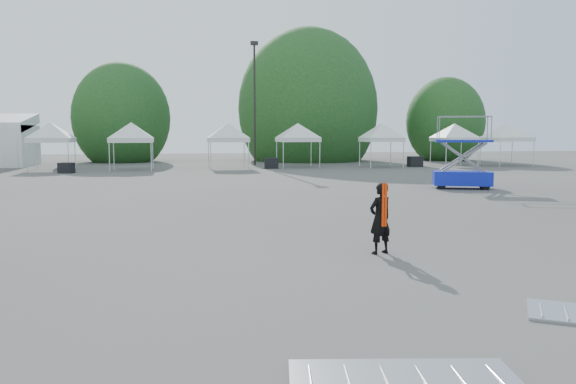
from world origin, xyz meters
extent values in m
plane|color=#474442|center=(0.00, 0.00, 0.00)|extent=(120.00, 120.00, 0.00)
cylinder|color=black|center=(3.00, 32.00, 4.75)|extent=(0.16, 0.16, 9.50)
cube|color=black|center=(3.00, 32.00, 9.65)|extent=(0.60, 0.25, 0.30)
cylinder|color=#382314|center=(-8.00, 40.00, 1.14)|extent=(0.36, 0.36, 2.27)
ellipsoid|color=#17471A|center=(-8.00, 40.00, 3.94)|extent=(4.16, 4.16, 4.78)
cylinder|color=#382314|center=(9.00, 39.00, 1.40)|extent=(0.36, 0.36, 2.80)
ellipsoid|color=#17471A|center=(9.00, 39.00, 4.85)|extent=(5.12, 5.12, 5.89)
cylinder|color=#382314|center=(22.00, 37.00, 1.05)|extent=(0.36, 0.36, 2.10)
ellipsoid|color=#17471A|center=(22.00, 37.00, 3.64)|extent=(3.84, 3.84, 4.42)
cylinder|color=silver|center=(-13.09, 27.64, 1.00)|extent=(0.06, 0.06, 2.00)
cylinder|color=silver|center=(-10.46, 27.64, 1.00)|extent=(0.06, 0.06, 2.00)
cylinder|color=silver|center=(-13.09, 30.28, 1.00)|extent=(0.06, 0.06, 2.00)
cylinder|color=silver|center=(-10.46, 30.28, 1.00)|extent=(0.06, 0.06, 2.00)
cube|color=white|center=(-11.78, 28.96, 2.08)|extent=(2.84, 2.84, 0.30)
pyramid|color=white|center=(-11.78, 28.96, 3.33)|extent=(4.01, 4.01, 1.10)
cylinder|color=silver|center=(-7.64, 26.50, 1.00)|extent=(0.06, 0.06, 2.00)
cylinder|color=silver|center=(-4.90, 26.50, 1.00)|extent=(0.06, 0.06, 2.00)
cylinder|color=silver|center=(-7.64, 29.23, 1.00)|extent=(0.06, 0.06, 2.00)
cylinder|color=silver|center=(-4.90, 29.23, 1.00)|extent=(0.06, 0.06, 2.00)
cube|color=white|center=(-6.27, 27.87, 2.08)|extent=(2.94, 2.94, 0.30)
pyramid|color=white|center=(-6.27, 27.87, 3.33)|extent=(4.16, 4.16, 1.10)
cylinder|color=silver|center=(-0.82, 27.16, 1.00)|extent=(0.06, 0.06, 2.00)
cylinder|color=silver|center=(1.88, 27.16, 1.00)|extent=(0.06, 0.06, 2.00)
cylinder|color=silver|center=(-0.82, 29.87, 1.00)|extent=(0.06, 0.06, 2.00)
cylinder|color=silver|center=(1.88, 29.87, 1.00)|extent=(0.06, 0.06, 2.00)
cube|color=white|center=(0.53, 28.51, 2.08)|extent=(2.90, 2.90, 0.30)
pyramid|color=white|center=(0.53, 28.51, 3.33)|extent=(4.11, 4.11, 1.10)
cylinder|color=silver|center=(4.42, 27.25, 1.00)|extent=(0.06, 0.06, 2.00)
cylinder|color=silver|center=(7.17, 27.25, 1.00)|extent=(0.06, 0.06, 2.00)
cylinder|color=silver|center=(4.42, 29.99, 1.00)|extent=(0.06, 0.06, 2.00)
cylinder|color=silver|center=(7.17, 29.99, 1.00)|extent=(0.06, 0.06, 2.00)
cube|color=white|center=(5.80, 28.62, 2.08)|extent=(2.94, 2.94, 0.30)
pyramid|color=white|center=(5.80, 28.62, 3.33)|extent=(4.16, 4.16, 1.10)
cylinder|color=silver|center=(10.80, 26.36, 1.00)|extent=(0.06, 0.06, 2.00)
cylinder|color=silver|center=(13.36, 26.36, 1.00)|extent=(0.06, 0.06, 2.00)
cylinder|color=silver|center=(10.80, 28.92, 1.00)|extent=(0.06, 0.06, 2.00)
cylinder|color=silver|center=(13.36, 28.92, 1.00)|extent=(0.06, 0.06, 2.00)
cube|color=white|center=(12.08, 27.64, 2.08)|extent=(2.76, 2.76, 0.30)
pyramid|color=white|center=(12.08, 27.64, 3.33)|extent=(3.90, 3.90, 1.10)
cylinder|color=silver|center=(16.98, 26.75, 1.00)|extent=(0.06, 0.06, 2.00)
cylinder|color=silver|center=(19.66, 26.75, 1.00)|extent=(0.06, 0.06, 2.00)
cylinder|color=silver|center=(16.98, 29.43, 1.00)|extent=(0.06, 0.06, 2.00)
cylinder|color=silver|center=(19.66, 29.43, 1.00)|extent=(0.06, 0.06, 2.00)
cube|color=white|center=(18.32, 28.09, 2.08)|extent=(2.88, 2.88, 0.30)
pyramid|color=white|center=(18.32, 28.09, 3.33)|extent=(4.08, 4.08, 1.10)
cylinder|color=silver|center=(21.11, 26.09, 1.00)|extent=(0.06, 0.06, 2.00)
cylinder|color=silver|center=(23.97, 26.09, 1.00)|extent=(0.06, 0.06, 2.00)
cylinder|color=silver|center=(21.11, 28.94, 1.00)|extent=(0.06, 0.06, 2.00)
cylinder|color=silver|center=(23.97, 28.94, 1.00)|extent=(0.06, 0.06, 2.00)
cube|color=white|center=(22.54, 27.51, 2.08)|extent=(3.06, 3.06, 0.30)
pyramid|color=white|center=(22.54, 27.51, 3.33)|extent=(4.33, 4.33, 1.10)
imported|color=black|center=(1.04, -1.65, 0.77)|extent=(0.65, 0.54, 1.53)
cube|color=#FF3305|center=(1.04, -1.81, 1.07)|extent=(0.12, 0.02, 0.92)
cube|color=#0E16B7|center=(9.86, 11.12, 0.49)|extent=(2.89, 2.16, 0.65)
cube|color=#0E16B7|center=(9.86, 11.12, 2.22)|extent=(2.77, 2.07, 0.11)
cylinder|color=black|center=(8.76, 10.97, 0.19)|extent=(0.42, 0.29, 0.39)
cylinder|color=black|center=(10.57, 10.26, 0.19)|extent=(0.42, 0.29, 0.39)
cylinder|color=black|center=(9.15, 11.98, 0.19)|extent=(0.42, 0.29, 0.39)
cylinder|color=black|center=(10.97, 11.27, 0.19)|extent=(0.42, 0.29, 0.39)
cube|color=black|center=(-10.21, 25.41, 0.34)|extent=(1.06, 0.96, 0.68)
cube|color=black|center=(3.60, 27.55, 0.39)|extent=(1.07, 0.88, 0.77)
cube|color=black|center=(14.80, 27.50, 0.40)|extent=(1.07, 0.85, 0.80)
camera|label=1|loc=(-3.20, -12.88, 2.58)|focal=35.00mm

